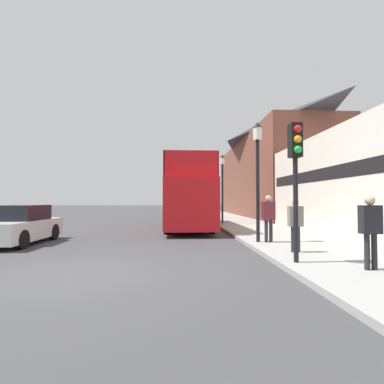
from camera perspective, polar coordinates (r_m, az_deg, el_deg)
name	(u,v)px	position (r m, az deg, el deg)	size (l,w,h in m)	color
ground_plane	(152,218)	(27.98, -7.71, -4.99)	(144.00, 144.00, 0.00)	#3D3D3F
sidewalk	(230,219)	(25.28, 7.21, -5.20)	(3.81, 108.00, 0.14)	#999993
brick_terrace_rear	(269,167)	(31.47, 14.39, 4.56)	(6.00, 21.09, 10.03)	brown
tour_bus	(187,199)	(17.94, -0.96, -1.30)	(2.58, 9.85, 3.91)	red
parked_car_ahead_of_bus	(193,211)	(25.74, 0.13, -3.68)	(2.00, 4.29, 1.59)	navy
parked_car_far_side	(20,226)	(13.30, -29.93, -5.61)	(1.80, 4.06, 1.49)	silver
pedestrian_nearest	(370,225)	(7.73, 30.83, -5.40)	(0.43, 0.24, 1.64)	#232328
pedestrian_second	(295,220)	(9.41, 19.09, -5.09)	(0.41, 0.23, 1.57)	#232328
pedestrian_third	(268,214)	(11.33, 14.36, -4.07)	(0.45, 0.25, 1.71)	#232328
traffic_signal	(296,160)	(7.91, 19.14, 5.78)	(0.28, 0.42, 3.45)	black
lamp_post_nearest	(258,158)	(11.43, 12.39, 6.25)	(0.35, 0.35, 4.45)	black
lamp_post_second	(222,176)	(20.31, 5.80, 3.13)	(0.35, 0.35, 4.63)	black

